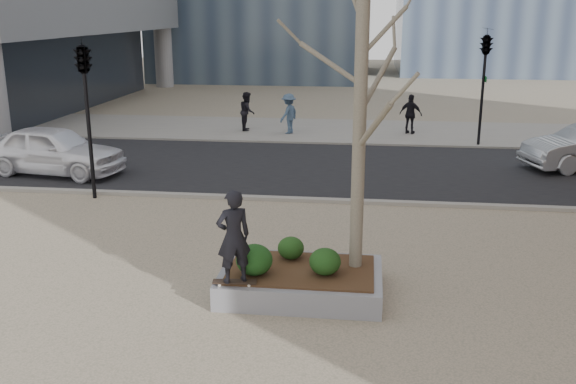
# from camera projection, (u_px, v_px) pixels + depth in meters

# --- Properties ---
(ground) EXTENTS (120.00, 120.00, 0.00)m
(ground) POSITION_uv_depth(u_px,v_px,m) (249.00, 290.00, 12.22)
(ground) COLOR tan
(ground) RESTS_ON ground
(street) EXTENTS (60.00, 8.00, 0.02)m
(street) POSITION_uv_depth(u_px,v_px,m) (303.00, 167.00, 21.76)
(street) COLOR black
(street) RESTS_ON ground
(far_sidewalk) EXTENTS (60.00, 6.00, 0.02)m
(far_sidewalk) POSITION_uv_depth(u_px,v_px,m) (319.00, 130.00, 28.44)
(far_sidewalk) COLOR gray
(far_sidewalk) RESTS_ON ground
(planter) EXTENTS (3.00, 2.00, 0.45)m
(planter) POSITION_uv_depth(u_px,v_px,m) (301.00, 282.00, 12.04)
(planter) COLOR gray
(planter) RESTS_ON ground
(planter_mulch) EXTENTS (2.70, 1.70, 0.04)m
(planter_mulch) POSITION_uv_depth(u_px,v_px,m) (301.00, 270.00, 11.98)
(planter_mulch) COLOR #382314
(planter_mulch) RESTS_ON planter
(sycamore_tree) EXTENTS (2.80, 2.80, 6.60)m
(sycamore_tree) POSITION_uv_depth(u_px,v_px,m) (361.00, 90.00, 11.23)
(sycamore_tree) COLOR gray
(sycamore_tree) RESTS_ON planter_mulch
(shrub_left) EXTENTS (0.67, 0.67, 0.57)m
(shrub_left) POSITION_uv_depth(u_px,v_px,m) (254.00, 260.00, 11.64)
(shrub_left) COLOR #123410
(shrub_left) RESTS_ON planter_mulch
(shrub_middle) EXTENTS (0.51, 0.51, 0.43)m
(shrub_middle) POSITION_uv_depth(u_px,v_px,m) (291.00, 248.00, 12.41)
(shrub_middle) COLOR black
(shrub_middle) RESTS_ON planter_mulch
(shrub_right) EXTENTS (0.58, 0.58, 0.49)m
(shrub_right) POSITION_uv_depth(u_px,v_px,m) (325.00, 262.00, 11.66)
(shrub_right) COLOR #123B12
(shrub_right) RESTS_ON planter_mulch
(skateboard) EXTENTS (0.80, 0.28, 0.08)m
(skateboard) POSITION_uv_depth(u_px,v_px,m) (235.00, 283.00, 11.35)
(skateboard) COLOR black
(skateboard) RESTS_ON planter
(skateboarder) EXTENTS (0.73, 0.65, 1.68)m
(skateboarder) POSITION_uv_depth(u_px,v_px,m) (233.00, 236.00, 11.11)
(skateboarder) COLOR black
(skateboarder) RESTS_ON skateboard
(police_car) EXTENTS (4.84, 2.57, 1.57)m
(police_car) POSITION_uv_depth(u_px,v_px,m) (54.00, 150.00, 20.64)
(police_car) COLOR white
(police_car) RESTS_ON street
(pedestrian_a) EXTENTS (0.73, 0.89, 1.69)m
(pedestrian_a) POSITION_uv_depth(u_px,v_px,m) (247.00, 111.00, 28.17)
(pedestrian_a) COLOR black
(pedestrian_a) RESTS_ON far_sidewalk
(pedestrian_b) EXTENTS (1.06, 1.27, 1.71)m
(pedestrian_b) POSITION_uv_depth(u_px,v_px,m) (289.00, 114.00, 27.42)
(pedestrian_b) COLOR #3E5570
(pedestrian_b) RESTS_ON far_sidewalk
(pedestrian_c) EXTENTS (1.07, 0.77, 1.69)m
(pedestrian_c) POSITION_uv_depth(u_px,v_px,m) (411.00, 114.00, 27.35)
(pedestrian_c) COLOR black
(pedestrian_c) RESTS_ON far_sidewalk
(traffic_light_near) EXTENTS (0.60, 2.48, 4.50)m
(traffic_light_near) POSITION_uv_depth(u_px,v_px,m) (88.00, 119.00, 17.62)
(traffic_light_near) COLOR black
(traffic_light_near) RESTS_ON ground
(traffic_light_far) EXTENTS (0.60, 2.48, 4.50)m
(traffic_light_far) POSITION_uv_depth(u_px,v_px,m) (483.00, 88.00, 24.76)
(traffic_light_far) COLOR black
(traffic_light_far) RESTS_ON ground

